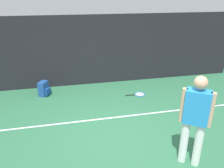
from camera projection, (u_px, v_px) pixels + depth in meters
ground_plane at (116, 131)px, 5.05m from camera, size 12.00×12.00×0.00m
back_fence at (95, 51)px, 7.32m from camera, size 10.00×0.10×2.28m
court_line at (110, 118)px, 5.58m from camera, size 9.00×0.05×0.00m
tennis_player at (195, 117)px, 3.77m from camera, size 0.45×0.41×1.70m
tennis_racket at (139, 94)px, 6.84m from camera, size 0.61×0.33×0.03m
backpack at (44, 89)px, 6.73m from camera, size 0.37×0.36×0.44m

